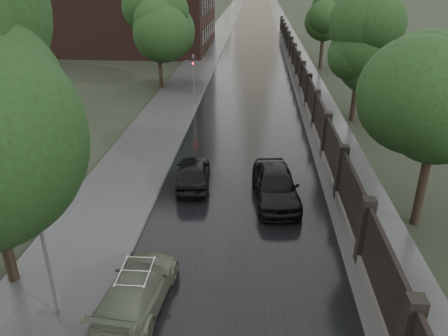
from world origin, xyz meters
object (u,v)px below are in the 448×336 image
tree_right_c (324,21)px  hatchback_left (193,172)px  tree_right_a (438,112)px  car_right_near (276,185)px  volga_sedan (137,288)px  tree_left_far (158,29)px  tree_right_b (360,50)px  lamp_post (44,246)px  traffic_light (194,75)px

tree_right_c → hatchback_left: (-9.93, -29.07, -4.26)m
tree_right_a → car_right_near: 7.38m
volga_sedan → hatchback_left: 8.72m
tree_left_far → car_right_near: size_ratio=1.53×
tree_right_b → volga_sedan: size_ratio=1.58×
lamp_post → car_right_near: size_ratio=1.06×
traffic_light → hatchback_left: (1.87, -14.06, -1.70)m
car_right_near → hatchback_left: bearing=156.1°
tree_left_far → tree_right_a: (15.50, -22.00, -0.29)m
tree_right_b → car_right_near: 14.33m
tree_right_c → car_right_near: tree_right_c is taller
traffic_light → tree_right_b: bearing=-14.2°
tree_left_far → volga_sedan: (4.97, -27.76, -4.60)m
tree_left_far → tree_right_c: size_ratio=1.05×
tree_left_far → tree_right_b: tree_left_far is taller
tree_left_far → lamp_post: size_ratio=1.45×
tree_right_c → lamp_post: (-12.90, -38.50, -2.28)m
volga_sedan → car_right_near: car_right_near is taller
traffic_light → tree_left_far: bearing=126.5°
lamp_post → hatchback_left: 10.09m
lamp_post → traffic_light: bearing=87.3°
car_right_near → volga_sedan: bearing=-127.9°
tree_left_far → tree_right_a: 26.91m
car_right_near → tree_right_c: bearing=73.3°
tree_left_far → traffic_light: size_ratio=1.85×
tree_right_b → volga_sedan: 22.80m
tree_right_c → traffic_light: 19.26m
traffic_light → volga_sedan: size_ratio=0.90×
volga_sedan → traffic_light: bearing=-81.1°
tree_right_a → tree_right_c: 32.00m
tree_right_b → tree_left_far: bearing=152.7°
tree_right_c → car_right_near: 31.23m
tree_right_b → traffic_light: size_ratio=1.75×
tree_left_far → hatchback_left: size_ratio=1.81×
tree_left_far → tree_right_c: bearing=32.8°
tree_right_b → lamp_post: tree_right_b is taller
tree_right_a → volga_sedan: 12.75m
tree_right_c → volga_sedan: bearing=-105.6°
tree_right_a → car_right_near: tree_right_a is taller
tree_right_a → lamp_post: bearing=-153.3°
tree_left_far → lamp_post: tree_left_far is taller
tree_right_b → lamp_post: 24.33m
tree_left_far → lamp_post: (2.60, -28.50, -2.57)m
car_right_near → lamp_post: bearing=-136.5°
hatchback_left → tree_right_c: bearing=-114.0°
tree_right_c → hatchback_left: size_ratio=1.72×
tree_right_c → tree_right_b: bearing=-90.0°
lamp_post → car_right_near: bearing=49.2°
tree_right_b → lamp_post: bearing=-122.2°
lamp_post → tree_right_c: bearing=71.5°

